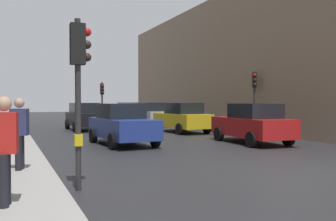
# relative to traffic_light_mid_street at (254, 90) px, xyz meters

# --- Properties ---
(ground_plane) EXTENTS (120.00, 120.00, 0.00)m
(ground_plane) POSITION_rel_traffic_light_mid_street_xyz_m (-5.64, -9.19, -2.46)
(ground_plane) COLOR #28282B
(building_facade_right) EXTENTS (12.00, 30.90, 8.96)m
(building_facade_right) POSITION_rel_traffic_light_mid_street_xyz_m (6.31, 5.14, 2.02)
(building_facade_right) COLOR gray
(building_facade_right) RESTS_ON ground
(traffic_light_mid_street) EXTENTS (0.37, 0.44, 3.57)m
(traffic_light_mid_street) POSITION_rel_traffic_light_mid_street_xyz_m (0.00, 0.00, 0.00)
(traffic_light_mid_street) COLOR #2D2D2D
(traffic_light_mid_street) RESTS_ON ground
(traffic_light_near_left) EXTENTS (0.43, 0.25, 3.54)m
(traffic_light_near_left) POSITION_rel_traffic_light_mid_street_xyz_m (-11.26, -9.01, -0.02)
(traffic_light_near_left) COLOR #2D2D2D
(traffic_light_near_left) RESTS_ON ground
(traffic_light_far_median) EXTENTS (0.24, 0.43, 3.33)m
(traffic_light_far_median) POSITION_rel_traffic_light_mid_street_xyz_m (-5.92, 11.11, -0.16)
(traffic_light_far_median) COLOR #2D2D2D
(traffic_light_far_median) RESTS_ON ground
(car_dark_suv) EXTENTS (2.09, 4.24, 1.76)m
(car_dark_suv) POSITION_rel_traffic_light_mid_street_xyz_m (-8.04, 7.02, -1.59)
(car_dark_suv) COLOR black
(car_dark_suv) RESTS_ON ground
(car_red_sedan) EXTENTS (2.20, 4.29, 1.76)m
(car_red_sedan) POSITION_rel_traffic_light_mid_street_xyz_m (-2.74, -3.47, -1.59)
(car_red_sedan) COLOR red
(car_red_sedan) RESTS_ON ground
(car_silver_hatchback) EXTENTS (2.03, 4.21, 1.76)m
(car_silver_hatchback) POSITION_rel_traffic_light_mid_street_xyz_m (-2.61, 9.10, -1.59)
(car_silver_hatchback) COLOR #BCBCC1
(car_silver_hatchback) RESTS_ON ground
(car_white_compact) EXTENTS (2.28, 4.33, 1.76)m
(car_white_compact) POSITION_rel_traffic_light_mid_street_xyz_m (-2.57, 14.86, -1.59)
(car_white_compact) COLOR silver
(car_white_compact) RESTS_ON ground
(car_blue_van) EXTENTS (2.22, 4.30, 1.76)m
(car_blue_van) POSITION_rel_traffic_light_mid_street_xyz_m (-8.14, -1.61, -1.59)
(car_blue_van) COLOR navy
(car_blue_van) RESTS_ON ground
(car_yellow_taxi) EXTENTS (2.24, 4.31, 1.76)m
(car_yellow_taxi) POSITION_rel_traffic_light_mid_street_xyz_m (-3.07, 2.89, -1.59)
(car_yellow_taxi) COLOR yellow
(car_yellow_taxi) RESTS_ON ground
(pedestrian_with_grey_backpack) EXTENTS (0.66, 0.45, 1.77)m
(pedestrian_with_grey_backpack) POSITION_rel_traffic_light_mid_street_xyz_m (-12.40, -6.93, -1.30)
(pedestrian_with_grey_backpack) COLOR black
(pedestrian_with_grey_backpack) RESTS_ON sidewalk_kerb
(pedestrian_in_red_jacket) EXTENTS (0.44, 0.36, 1.77)m
(pedestrian_in_red_jacket) POSITION_rel_traffic_light_mid_street_xyz_m (-12.67, -10.22, -1.33)
(pedestrian_in_red_jacket) COLOR black
(pedestrian_in_red_jacket) RESTS_ON sidewalk_kerb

